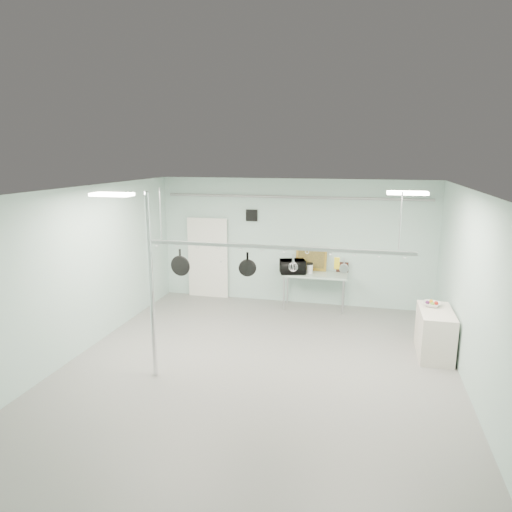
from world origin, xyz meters
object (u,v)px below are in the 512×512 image
(fruit_bowl, at_px, (432,304))
(skillet_left, at_px, (180,262))
(chrome_pole, at_px, (151,287))
(microwave, at_px, (293,267))
(skillet_right, at_px, (247,264))
(coffee_canister, at_px, (310,269))
(side_cabinet, at_px, (435,333))
(pot_rack, at_px, (273,246))
(prep_table, at_px, (315,276))
(skillet_mid, at_px, (247,265))

(fruit_bowl, xyz_separation_m, skillet_left, (-4.63, -1.34, 0.89))
(chrome_pole, height_order, microwave, chrome_pole)
(microwave, height_order, skillet_right, skillet_right)
(chrome_pole, xyz_separation_m, fruit_bowl, (4.79, 2.24, -0.66))
(coffee_canister, xyz_separation_m, skillet_right, (-0.74, -3.27, 0.86))
(chrome_pole, bearing_deg, skillet_right, 32.01)
(side_cabinet, bearing_deg, microwave, 145.91)
(pot_rack, distance_m, microwave, 3.40)
(microwave, bearing_deg, pot_rack, 74.91)
(chrome_pole, bearing_deg, skillet_left, 80.45)
(prep_table, xyz_separation_m, side_cabinet, (2.55, -2.20, -0.38))
(pot_rack, bearing_deg, chrome_pole, -154.65)
(pot_rack, distance_m, skillet_mid, 0.59)
(pot_rack, xyz_separation_m, skillet_left, (-1.75, 0.00, -0.40))
(microwave, xyz_separation_m, skillet_right, (-0.32, -3.19, 0.80))
(side_cabinet, bearing_deg, coffee_canister, 140.91)
(chrome_pole, xyz_separation_m, skillet_left, (0.15, 0.90, 0.23))
(fruit_bowl, bearing_deg, coffee_canister, 143.54)
(prep_table, height_order, side_cabinet, prep_table)
(fruit_bowl, distance_m, skillet_mid, 3.72)
(chrome_pole, relative_size, fruit_bowl, 9.55)
(side_cabinet, distance_m, skillet_mid, 3.85)
(side_cabinet, xyz_separation_m, microwave, (-3.09, 2.09, 0.62))
(chrome_pole, bearing_deg, prep_table, 61.29)
(skillet_right, bearing_deg, fruit_bowl, 31.64)
(prep_table, distance_m, skillet_mid, 3.56)
(pot_rack, distance_m, skillet_right, 0.58)
(fruit_bowl, bearing_deg, prep_table, 141.81)
(side_cabinet, bearing_deg, skillet_right, -162.12)
(prep_table, bearing_deg, chrome_pole, -118.71)
(fruit_bowl, bearing_deg, skillet_right, -158.12)
(fruit_bowl, bearing_deg, side_cabinet, -75.38)
(prep_table, relative_size, coffee_canister, 6.98)
(pot_rack, relative_size, fruit_bowl, 14.33)
(side_cabinet, bearing_deg, chrome_pole, -157.59)
(chrome_pole, xyz_separation_m, coffee_canister, (2.18, 4.17, -0.58))
(microwave, bearing_deg, skillet_right, 66.66)
(side_cabinet, bearing_deg, prep_table, 139.21)
(microwave, height_order, fruit_bowl, microwave)
(prep_table, bearing_deg, skillet_right, -104.61)
(skillet_left, bearing_deg, coffee_canister, 62.21)
(prep_table, bearing_deg, skillet_mid, -104.62)
(prep_table, height_order, pot_rack, pot_rack)
(microwave, distance_m, coffee_canister, 0.43)
(prep_table, bearing_deg, fruit_bowl, -38.19)
(side_cabinet, distance_m, fruit_bowl, 0.55)
(skillet_right, bearing_deg, side_cabinet, 27.64)
(side_cabinet, xyz_separation_m, skillet_mid, (-3.41, -1.10, 1.41))
(microwave, xyz_separation_m, coffee_canister, (0.41, 0.08, -0.05))
(pot_rack, xyz_separation_m, fruit_bowl, (2.89, 1.34, -1.29))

